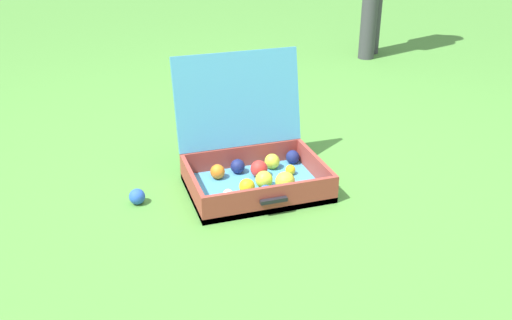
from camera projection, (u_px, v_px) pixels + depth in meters
ground_plane at (262, 186)px, 2.45m from camera, size 16.00×16.00×0.00m
open_suitcase at (252, 160)px, 2.42m from camera, size 0.57×0.54×0.53m
stray_ball_on_grass at (137, 197)px, 2.29m from camera, size 0.07×0.07×0.07m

